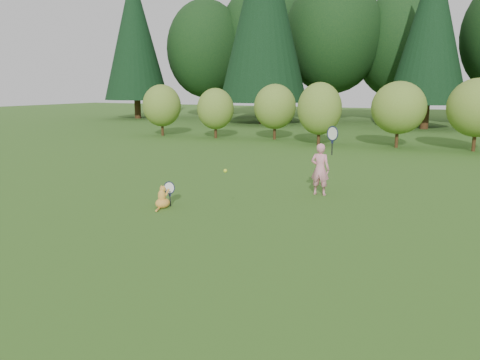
% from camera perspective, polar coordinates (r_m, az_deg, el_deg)
% --- Properties ---
extents(ground, '(100.00, 100.00, 0.00)m').
position_cam_1_polar(ground, '(8.96, -3.43, -5.19)').
color(ground, '#295718').
rests_on(ground, ground).
extents(shrub_row, '(28.00, 3.00, 2.80)m').
position_cam_1_polar(shrub_row, '(20.93, 14.59, 7.85)').
color(shrub_row, olive).
rests_on(shrub_row, ground).
extents(woodland_backdrop, '(48.00, 10.00, 15.00)m').
position_cam_1_polar(woodland_backdrop, '(31.15, 19.23, 19.90)').
color(woodland_backdrop, black).
rests_on(woodland_backdrop, ground).
extents(child, '(0.68, 0.36, 1.85)m').
position_cam_1_polar(child, '(11.22, 9.79, 1.45)').
color(child, pink).
rests_on(child, ground).
extents(cat, '(0.38, 0.73, 0.66)m').
position_cam_1_polar(cat, '(10.10, -9.41, -1.94)').
color(cat, orange).
rests_on(cat, ground).
extents(tennis_ball, '(0.07, 0.07, 0.07)m').
position_cam_1_polar(tennis_ball, '(8.96, -1.80, 1.13)').
color(tennis_ball, '#B2DF1A').
rests_on(tennis_ball, ground).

